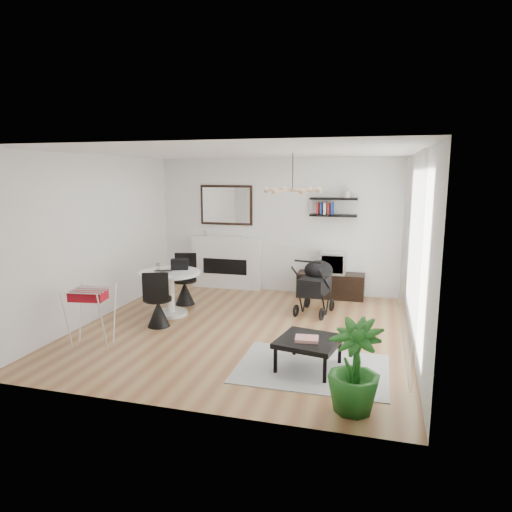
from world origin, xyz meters
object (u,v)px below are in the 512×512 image
(fireplace, at_px, (226,256))
(dining_table, at_px, (170,287))
(tv_console, at_px, (331,285))
(drying_rack, at_px, (91,315))
(potted_plant, at_px, (354,367))
(crt_tv, at_px, (333,263))
(coffee_table, at_px, (309,342))
(stroller, at_px, (316,288))

(fireplace, distance_m, dining_table, 2.05)
(tv_console, height_order, drying_rack, drying_rack)
(drying_rack, bearing_deg, potted_plant, -22.30)
(crt_tv, height_order, coffee_table, crt_tv)
(fireplace, relative_size, crt_tv, 4.45)
(coffee_table, relative_size, potted_plant, 0.88)
(tv_console, xyz_separation_m, drying_rack, (-2.98, -3.42, 0.19))
(fireplace, distance_m, coffee_table, 4.26)
(fireplace, height_order, tv_console, fireplace)
(coffee_table, bearing_deg, tv_console, 91.60)
(tv_console, distance_m, stroller, 1.09)
(tv_console, height_order, crt_tv, crt_tv)
(stroller, xyz_separation_m, potted_plant, (0.84, -3.25, 0.05))
(tv_console, distance_m, potted_plant, 4.38)
(tv_console, bearing_deg, stroller, -97.87)
(drying_rack, bearing_deg, dining_table, 64.94)
(stroller, xyz_separation_m, coffee_table, (0.24, -2.35, -0.09))
(crt_tv, bearing_deg, potted_plant, -81.32)
(stroller, bearing_deg, potted_plant, -64.83)
(crt_tv, relative_size, drying_rack, 0.59)
(tv_console, height_order, potted_plant, potted_plant)
(crt_tv, xyz_separation_m, coffee_table, (0.06, -3.41, -0.35))
(tv_console, xyz_separation_m, crt_tv, (0.04, -0.00, 0.45))
(tv_console, relative_size, dining_table, 1.24)
(fireplace, relative_size, tv_console, 1.68)
(tv_console, height_order, coffee_table, tv_console)
(fireplace, relative_size, coffee_table, 2.54)
(drying_rack, distance_m, coffee_table, 3.08)
(crt_tv, relative_size, potted_plant, 0.50)
(coffee_table, bearing_deg, drying_rack, -179.75)
(dining_table, height_order, drying_rack, drying_rack)
(tv_console, distance_m, drying_rack, 4.54)
(crt_tv, relative_size, stroller, 0.48)
(dining_table, height_order, stroller, stroller)
(crt_tv, height_order, dining_table, crt_tv)
(fireplace, distance_m, stroller, 2.41)
(drying_rack, relative_size, stroller, 0.81)
(stroller, height_order, potted_plant, stroller)
(tv_console, height_order, stroller, stroller)
(potted_plant, bearing_deg, fireplace, 122.99)
(dining_table, xyz_separation_m, potted_plant, (3.22, -2.46, -0.02))
(crt_tv, distance_m, dining_table, 3.17)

